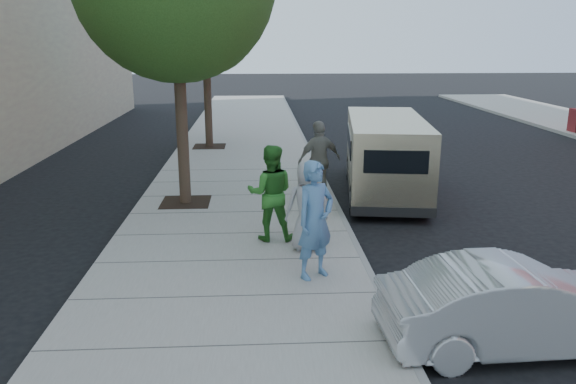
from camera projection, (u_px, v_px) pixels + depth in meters
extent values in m
plane|color=black|center=(282.00, 239.00, 11.87)|extent=(120.00, 120.00, 0.00)
cube|color=gray|center=(235.00, 236.00, 11.79)|extent=(5.00, 60.00, 0.15)
cube|color=gray|center=(350.00, 234.00, 11.93)|extent=(0.12, 60.00, 0.16)
cube|color=black|center=(186.00, 202.00, 14.01)|extent=(1.20, 1.20, 0.01)
cylinder|color=#38281E|center=(182.00, 123.00, 13.50)|extent=(0.28, 0.28, 3.96)
cube|color=black|center=(210.00, 146.00, 21.34)|extent=(1.20, 1.20, 0.01)
cylinder|color=#38281E|center=(208.00, 100.00, 20.87)|extent=(0.28, 0.28, 3.52)
sphere|color=#234818|center=(205.00, 21.00, 20.14)|extent=(3.80, 3.80, 3.80)
sphere|color=#234818|center=(221.00, 6.00, 19.66)|extent=(2.85, 2.85, 2.85)
sphere|color=#234818|center=(192.00, 13.00, 20.51)|extent=(2.66, 2.66, 2.66)
cylinder|color=gray|center=(314.00, 198.00, 12.40)|extent=(0.05, 0.05, 1.07)
cube|color=gray|center=(314.00, 173.00, 12.25)|extent=(0.22, 0.09, 0.08)
cube|color=#2D2D30|center=(311.00, 167.00, 12.20)|extent=(0.13, 0.11, 0.21)
cube|color=#2D2D30|center=(318.00, 167.00, 12.24)|extent=(0.13, 0.11, 0.21)
cube|color=#CABB91|center=(385.00, 154.00, 14.89)|extent=(2.58, 5.33, 1.89)
cube|color=#CABB91|center=(377.00, 151.00, 17.71)|extent=(1.80, 0.76, 0.81)
cube|color=black|center=(396.00, 162.00, 12.33)|extent=(1.41, 0.21, 0.52)
cylinder|color=black|center=(351.00, 168.00, 16.79)|extent=(0.34, 0.75, 0.72)
cylinder|color=black|center=(408.00, 169.00, 16.66)|extent=(0.34, 0.75, 0.72)
cylinder|color=black|center=(355.00, 200.00, 13.44)|extent=(0.34, 0.75, 0.72)
cylinder|color=black|center=(426.00, 202.00, 13.31)|extent=(0.34, 0.75, 0.72)
imported|color=#AEB1B5|center=(518.00, 306.00, 7.54)|extent=(3.75, 1.45, 1.22)
imported|color=teal|center=(315.00, 220.00, 9.36)|extent=(0.88, 0.81, 2.02)
imported|color=#2D7827|center=(271.00, 193.00, 11.18)|extent=(0.97, 0.77, 1.94)
imported|color=#A1A1A3|center=(308.00, 206.00, 10.65)|extent=(0.92, 0.66, 1.75)
imported|color=gray|center=(319.00, 160.00, 14.08)|extent=(1.26, 0.87, 1.99)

